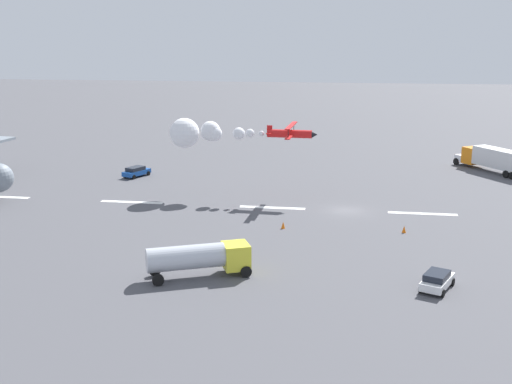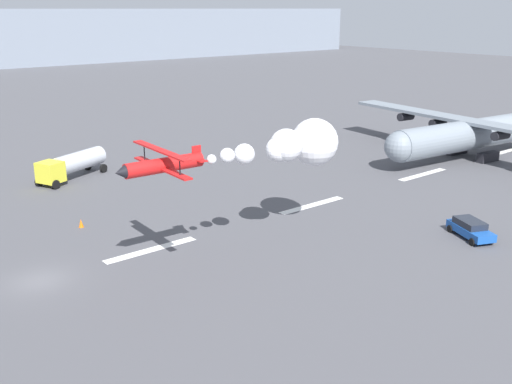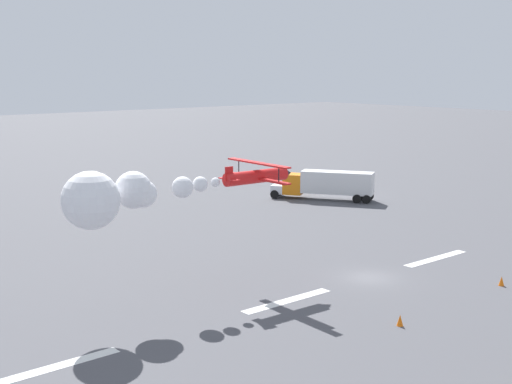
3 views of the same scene
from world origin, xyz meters
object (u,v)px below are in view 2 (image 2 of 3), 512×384
(traffic_cone_far, at_px, (81,223))
(followme_car_yellow, at_px, (470,228))
(stunt_biplane_red, at_px, (297,145))
(cargo_transport_plane, at_px, (464,134))
(fuel_tanker_truck, at_px, (72,164))

(traffic_cone_far, bearing_deg, followme_car_yellow, -43.07)
(stunt_biplane_red, bearing_deg, traffic_cone_far, 131.86)
(cargo_transport_plane, xyz_separation_m, fuel_tanker_truck, (-42.03, 22.47, -1.57))
(followme_car_yellow, bearing_deg, fuel_tanker_truck, 116.39)
(cargo_transport_plane, distance_m, traffic_cone_far, 48.18)
(traffic_cone_far, bearing_deg, stunt_biplane_red, -48.14)
(followme_car_yellow, xyz_separation_m, traffic_cone_far, (-24.44, 22.85, -0.44))
(stunt_biplane_red, xyz_separation_m, fuel_tanker_truck, (-7.08, 29.35, -6.37))
(cargo_transport_plane, xyz_separation_m, followme_car_yellow, (-23.11, -15.65, -2.50))
(stunt_biplane_red, height_order, traffic_cone_far, stunt_biplane_red)
(cargo_transport_plane, distance_m, stunt_biplane_red, 35.94)
(followme_car_yellow, bearing_deg, stunt_biplane_red, 143.44)
(fuel_tanker_truck, height_order, traffic_cone_far, fuel_tanker_truck)
(fuel_tanker_truck, relative_size, followme_car_yellow, 1.88)
(cargo_transport_plane, xyz_separation_m, traffic_cone_far, (-47.55, 7.20, -2.94))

